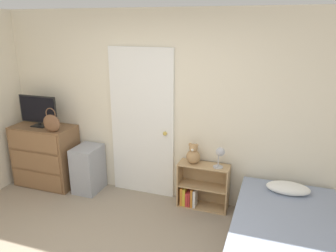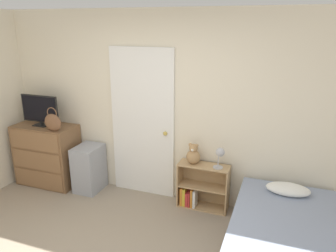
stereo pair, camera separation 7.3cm
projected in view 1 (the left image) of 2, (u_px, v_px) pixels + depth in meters
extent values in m
cube|color=beige|center=(163.00, 108.00, 4.38)|extent=(10.00, 0.06, 2.55)
cube|color=white|center=(142.00, 124.00, 4.50)|extent=(0.92, 0.04, 2.07)
sphere|color=gold|center=(165.00, 134.00, 4.37)|extent=(0.06, 0.06, 0.06)
cube|color=brown|center=(46.00, 155.00, 4.92)|extent=(0.91, 0.48, 0.92)
cube|color=#89613E|center=(37.00, 181.00, 4.79)|extent=(0.84, 0.01, 0.27)
cube|color=#89613E|center=(35.00, 162.00, 4.70)|extent=(0.84, 0.01, 0.27)
cube|color=#89613E|center=(32.00, 142.00, 4.61)|extent=(0.84, 0.01, 0.27)
cube|color=black|center=(40.00, 126.00, 4.78)|extent=(0.21, 0.16, 0.01)
cylinder|color=black|center=(40.00, 124.00, 4.78)|extent=(0.04, 0.04, 0.04)
cube|color=black|center=(38.00, 109.00, 4.71)|extent=(0.61, 0.02, 0.40)
cube|color=black|center=(37.00, 110.00, 4.70)|extent=(0.58, 0.01, 0.36)
ellipsoid|color=brown|center=(52.00, 123.00, 4.50)|extent=(0.27, 0.10, 0.25)
torus|color=brown|center=(51.00, 114.00, 4.46)|extent=(0.16, 0.01, 0.16)
cube|color=#999EA8|center=(88.00, 169.00, 4.76)|extent=(0.34, 0.44, 0.67)
cube|color=tan|center=(180.00, 182.00, 4.42)|extent=(0.02, 0.25, 0.62)
cube|color=tan|center=(228.00, 190.00, 4.22)|extent=(0.02, 0.25, 0.62)
cube|color=tan|center=(203.00, 206.00, 4.41)|extent=(0.63, 0.25, 0.02)
cube|color=tan|center=(203.00, 186.00, 4.32)|extent=(0.63, 0.25, 0.02)
cube|color=tan|center=(204.00, 165.00, 4.23)|extent=(0.63, 0.25, 0.02)
cube|color=tan|center=(205.00, 182.00, 4.43)|extent=(0.67, 0.01, 0.62)
cube|color=orange|center=(183.00, 195.00, 4.43)|extent=(0.03, 0.17, 0.25)
cube|color=gold|center=(185.00, 195.00, 4.42)|extent=(0.04, 0.18, 0.24)
cube|color=red|center=(188.00, 197.00, 4.43)|extent=(0.04, 0.21, 0.19)
cube|color=red|center=(191.00, 197.00, 4.41)|extent=(0.02, 0.19, 0.20)
cube|color=orange|center=(193.00, 196.00, 4.38)|extent=(0.03, 0.17, 0.25)
cube|color=white|center=(195.00, 198.00, 4.36)|extent=(0.03, 0.14, 0.24)
sphere|color=tan|center=(193.00, 157.00, 4.25)|extent=(0.18, 0.18, 0.18)
sphere|color=tan|center=(193.00, 148.00, 4.21)|extent=(0.11, 0.11, 0.11)
sphere|color=silver|center=(192.00, 150.00, 4.17)|extent=(0.04, 0.04, 0.04)
sphere|color=tan|center=(190.00, 145.00, 4.21)|extent=(0.05, 0.05, 0.05)
sphere|color=tan|center=(197.00, 145.00, 4.18)|extent=(0.05, 0.05, 0.05)
cylinder|color=#B2B2B7|center=(218.00, 167.00, 4.14)|extent=(0.13, 0.13, 0.01)
cylinder|color=#B2B2B7|center=(218.00, 160.00, 4.12)|extent=(0.01, 0.01, 0.18)
sphere|color=#B2B2B7|center=(220.00, 152.00, 4.06)|extent=(0.11, 0.11, 0.11)
cube|color=#8C99B2|center=(286.00, 242.00, 3.22)|extent=(1.06, 1.91, 0.37)
ellipsoid|color=white|center=(288.00, 188.00, 3.79)|extent=(0.49, 0.28, 0.12)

